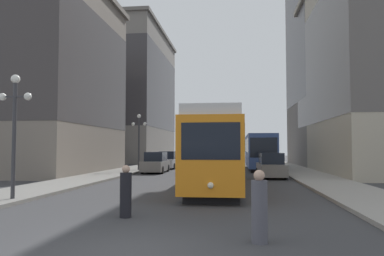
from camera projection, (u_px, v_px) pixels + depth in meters
ground_plane at (128, 253)px, 7.83m from camera, size 200.00×200.00×0.00m
sidewalk_left at (158, 164)px, 48.41m from camera, size 3.39×120.00×0.15m
sidewalk_right at (281, 165)px, 46.60m from camera, size 3.39×120.00×0.15m
streetcar at (219, 149)px, 21.13m from camera, size 2.69×14.61×3.89m
transit_bus at (259, 150)px, 37.92m from camera, size 2.62×12.18×3.45m
parked_car_left_near at (156, 163)px, 33.10m from camera, size 1.96×4.92×1.82m
parked_car_left_mid at (169, 161)px, 39.33m from camera, size 2.02×4.50×1.82m
parked_car_right_far at (271, 166)px, 27.51m from camera, size 1.95×4.99×1.82m
pedestrian_crossing_near at (259, 209)px, 8.66m from camera, size 0.38×0.38×1.68m
pedestrian_crossing_far at (126, 193)px, 11.82m from camera, size 0.37×0.37×1.64m
lamp_post_left_near at (15, 116)px, 15.25m from camera, size 1.41×0.36×5.03m
lamp_post_left_far at (139, 133)px, 34.76m from camera, size 1.41×0.36×5.16m
building_left_corner at (32, 77)px, 33.31m from camera, size 13.13×15.89×16.50m
building_left_midblock at (125, 95)px, 61.86m from camera, size 13.54×23.36×21.15m
building_right_corner at (340, 36)px, 45.78m from camera, size 11.67×15.46×30.62m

